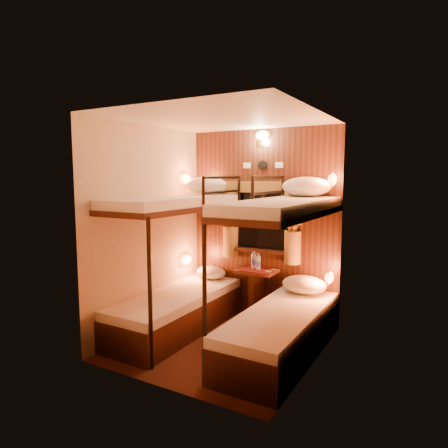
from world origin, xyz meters
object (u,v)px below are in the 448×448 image
Objects in this scene: bunk_right at (281,301)px; table at (256,288)px; bottle_right at (258,263)px; bunk_left at (177,284)px; bottle_left at (254,261)px.

table is (-0.65, 0.78, -0.14)m from bunk_right.
bunk_left is at bearing -131.64° from bottle_right.
bottle_right reaches higher than table.
bunk_left is at bearing 180.00° from bunk_right.
table is 0.33m from bottle_right.
bottle_left is (-0.70, 0.82, 0.19)m from bunk_right.
bunk_left is at bearing -126.00° from bottle_left.
bunk_left reaches higher than bottle_left.
bunk_right is at bearing -50.33° from table.
bunk_left is 1.04m from bottle_right.
bottle_left is 0.10m from bottle_right.
bunk_right is 1.09m from bottle_left.
bottle_left is at bearing 145.81° from table.
bottle_left reaches higher than table.
bottle_left is (0.59, 0.82, 0.19)m from bunk_left.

